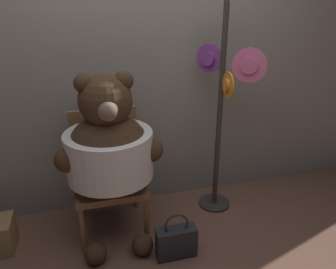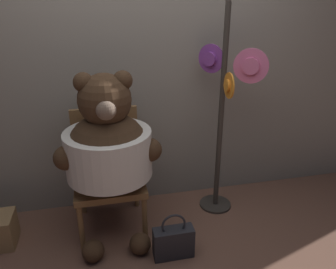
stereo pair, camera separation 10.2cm
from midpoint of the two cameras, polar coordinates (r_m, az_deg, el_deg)
ground_plane at (r=2.62m, az=-1.73°, el=-19.18°), size 14.00×14.00×0.00m
wall_back at (r=2.77m, az=-5.82°, el=9.66°), size 8.00×0.10×2.25m
chair at (r=2.66m, az=-11.50°, el=-5.87°), size 0.53×0.54×0.95m
teddy_bear at (r=2.38m, az=-11.41°, el=-2.55°), size 0.76×0.67×1.30m
hat_display_rack at (r=2.68m, az=8.41°, el=3.85°), size 0.43×0.41×1.73m
handbag_on_ground at (r=2.48m, az=0.19°, el=-18.13°), size 0.29×0.11×0.36m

